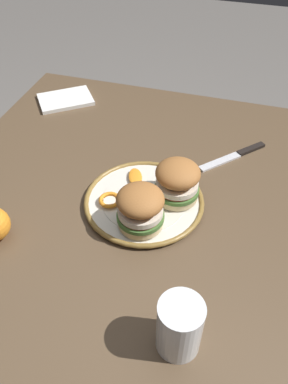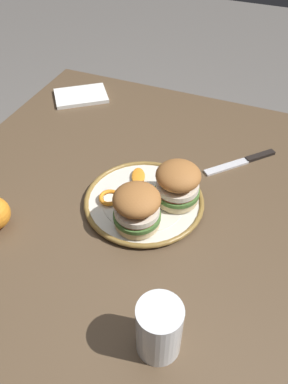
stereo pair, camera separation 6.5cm
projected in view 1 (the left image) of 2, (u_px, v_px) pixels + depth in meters
ground_plane at (135, 344)px, 1.48m from camera, size 8.00×8.00×0.00m
dining_table at (131, 231)px, 1.02m from camera, size 1.11×1.01×0.77m
dinner_plate at (144, 201)px, 0.94m from camera, size 0.29×0.29×0.02m
sandwich_half_left at (177, 181)px, 0.90m from camera, size 0.14×0.14×0.10m
sandwich_half_right at (140, 207)px, 0.84m from camera, size 0.15×0.15×0.10m
orange_peel_curled at (110, 200)px, 0.92m from camera, size 0.05×0.05×0.01m
orange_peel_strip_long at (135, 177)px, 0.98m from camera, size 0.07×0.06×0.01m
drinking_glass at (179, 329)px, 0.66m from camera, size 0.08×0.08×0.12m
table_knife at (237, 155)px, 1.08m from camera, size 0.17×0.17×0.01m
folded_napkin at (66, 99)px, 1.29m from camera, size 0.20×0.21×0.01m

